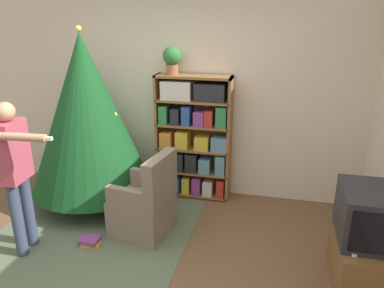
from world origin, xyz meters
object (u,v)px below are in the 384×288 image
at_px(television, 369,215).
at_px(potted_plant, 172,58).
at_px(armchair, 145,206).
at_px(standing_person, 16,168).
at_px(christmas_tree, 87,114).
at_px(bookshelf, 194,137).

bearing_deg(television, potted_plant, 147.10).
relative_size(armchair, potted_plant, 2.80).
distance_m(standing_person, potted_plant, 2.08).
distance_m(christmas_tree, potted_plant, 1.19).
xyz_separation_m(christmas_tree, armchair, (0.89, -0.54, -0.82)).
bearing_deg(potted_plant, armchair, -91.85).
relative_size(bookshelf, television, 2.66).
height_order(bookshelf, standing_person, bookshelf).
relative_size(television, armchair, 0.64).
bearing_deg(armchair, television, 89.93).
height_order(armchair, potted_plant, potted_plant).
xyz_separation_m(bookshelf, potted_plant, (-0.26, 0.01, 0.96)).
height_order(bookshelf, armchair, bookshelf).
xyz_separation_m(television, armchair, (-2.09, 0.33, -0.36)).
distance_m(television, standing_person, 3.16).
height_order(television, armchair, armchair).
xyz_separation_m(television, potted_plant, (-2.06, 1.33, 1.06)).
bearing_deg(bookshelf, television, -36.44).
relative_size(bookshelf, armchair, 1.70).
relative_size(standing_person, potted_plant, 4.62).
xyz_separation_m(bookshelf, television, (1.79, -1.32, -0.11)).
bearing_deg(armchair, potted_plant, -172.87).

